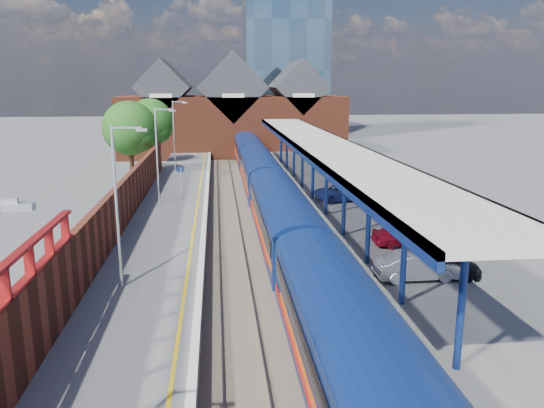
# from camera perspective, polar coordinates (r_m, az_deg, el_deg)

# --- Properties ---
(ground) EXTENTS (240.00, 240.00, 0.00)m
(ground) POSITION_cam_1_polar(r_m,az_deg,el_deg) (47.30, -3.13, 1.02)
(ground) COLOR #5B5B5E
(ground) RESTS_ON ground
(ballast_bed) EXTENTS (6.00, 76.00, 0.06)m
(ballast_bed) POSITION_cam_1_polar(r_m,az_deg,el_deg) (37.57, -2.35, -2.03)
(ballast_bed) COLOR #473D33
(ballast_bed) RESTS_ON ground
(rails) EXTENTS (4.51, 76.00, 0.14)m
(rails) POSITION_cam_1_polar(r_m,az_deg,el_deg) (37.55, -2.35, -1.89)
(rails) COLOR slate
(rails) RESTS_ON ground
(left_platform) EXTENTS (5.00, 76.00, 1.00)m
(left_platform) POSITION_cam_1_polar(r_m,az_deg,el_deg) (37.53, -10.77, -1.52)
(left_platform) COLOR #565659
(left_platform) RESTS_ON ground
(right_platform) EXTENTS (6.00, 76.00, 1.00)m
(right_platform) POSITION_cam_1_polar(r_m,az_deg,el_deg) (38.29, 6.64, -1.10)
(right_platform) COLOR #565659
(right_platform) RESTS_ON ground
(coping_left) EXTENTS (0.30, 76.00, 0.05)m
(coping_left) POSITION_cam_1_polar(r_m,az_deg,el_deg) (37.27, -7.20, -0.66)
(coping_left) COLOR silver
(coping_left) RESTS_ON left_platform
(coping_right) EXTENTS (0.30, 76.00, 0.05)m
(coping_right) POSITION_cam_1_polar(r_m,az_deg,el_deg) (37.65, 2.43, -0.44)
(coping_right) COLOR silver
(coping_right) RESTS_ON right_platform
(yellow_line) EXTENTS (0.14, 76.00, 0.01)m
(yellow_line) POSITION_cam_1_polar(r_m,az_deg,el_deg) (37.30, -8.12, -0.71)
(yellow_line) COLOR yellow
(yellow_line) RESTS_ON left_platform
(train) EXTENTS (2.88, 65.91, 3.45)m
(train) POSITION_cam_1_polar(r_m,az_deg,el_deg) (38.99, -0.36, 1.68)
(train) COLOR navy
(train) RESTS_ON ground
(canopy) EXTENTS (4.50, 52.00, 4.48)m
(canopy) POSITION_cam_1_polar(r_m,az_deg,el_deg) (39.23, 5.46, 6.32)
(canopy) COLOR navy
(canopy) RESTS_ON right_platform
(lamp_post_b) EXTENTS (1.48, 0.18, 7.00)m
(lamp_post_b) POSITION_cam_1_polar(r_m,az_deg,el_deg) (23.10, -16.09, 0.69)
(lamp_post_b) COLOR #A5A8AA
(lamp_post_b) RESTS_ON left_platform
(lamp_post_c) EXTENTS (1.48, 0.18, 7.00)m
(lamp_post_c) POSITION_cam_1_polar(r_m,az_deg,el_deg) (38.75, -12.09, 5.63)
(lamp_post_c) COLOR #A5A8AA
(lamp_post_c) RESTS_ON left_platform
(lamp_post_d) EXTENTS (1.48, 0.18, 7.00)m
(lamp_post_d) POSITION_cam_1_polar(r_m,az_deg,el_deg) (54.61, -10.38, 7.71)
(lamp_post_d) COLOR #A5A8AA
(lamp_post_d) RESTS_ON left_platform
(platform_sign) EXTENTS (0.55, 0.08, 2.50)m
(platform_sign) POSITION_cam_1_polar(r_m,az_deg,el_deg) (40.94, -9.76, 2.84)
(platform_sign) COLOR #A5A8AA
(platform_sign) RESTS_ON left_platform
(brick_wall) EXTENTS (0.35, 50.00, 3.86)m
(brick_wall) POSITION_cam_1_polar(r_m,az_deg,el_deg) (31.20, -16.61, -1.06)
(brick_wall) COLOR #602919
(brick_wall) RESTS_ON left_platform
(station_building) EXTENTS (30.00, 12.12, 13.78)m
(station_building) POSITION_cam_1_polar(r_m,az_deg,el_deg) (74.40, -4.31, 9.54)
(station_building) COLOR #602919
(station_building) RESTS_ON ground
(glass_tower) EXTENTS (14.20, 14.20, 40.30)m
(glass_tower) POSITION_cam_1_polar(r_m,az_deg,el_deg) (97.61, 1.32, 19.01)
(glass_tower) COLOR slate
(glass_tower) RESTS_ON ground
(tree_near) EXTENTS (5.20, 5.20, 8.10)m
(tree_near) POSITION_cam_1_polar(r_m,az_deg,el_deg) (52.96, -14.90, 7.73)
(tree_near) COLOR #382314
(tree_near) RESTS_ON ground
(tree_far) EXTENTS (5.20, 5.20, 8.10)m
(tree_far) POSITION_cam_1_polar(r_m,az_deg,el_deg) (60.73, -12.83, 8.44)
(tree_far) COLOR #382314
(tree_far) RESTS_ON ground
(parked_car_red) EXTENTS (3.75, 1.51, 1.28)m
(parked_car_red) POSITION_cam_1_polar(r_m,az_deg,el_deg) (29.81, 14.32, -3.18)
(parked_car_red) COLOR #A70D25
(parked_car_red) RESTS_ON right_platform
(parked_car_silver) EXTENTS (3.85, 1.37, 1.27)m
(parked_car_silver) POSITION_cam_1_polar(r_m,az_deg,el_deg) (24.88, 15.34, -6.45)
(parked_car_silver) COLOR #A7A7AB
(parked_car_silver) RESTS_ON right_platform
(parked_car_dark) EXTENTS (4.25, 2.65, 1.15)m
(parked_car_dark) POSITION_cam_1_polar(r_m,az_deg,el_deg) (25.60, 17.29, -6.16)
(parked_car_dark) COLOR black
(parked_car_dark) RESTS_ON right_platform
(parked_car_blue) EXTENTS (4.69, 2.93, 1.21)m
(parked_car_blue) POSITION_cam_1_polar(r_m,az_deg,el_deg) (40.39, 7.77, 1.21)
(parked_car_blue) COLOR navy
(parked_car_blue) RESTS_ON right_platform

